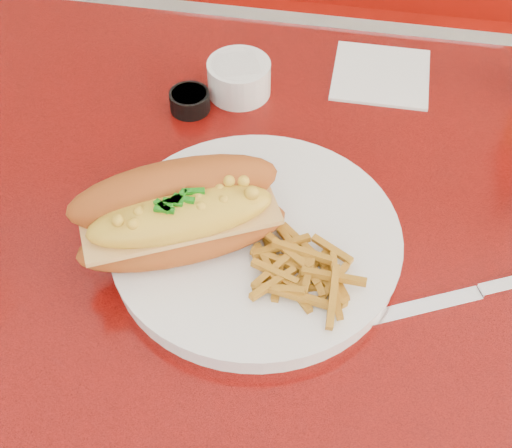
% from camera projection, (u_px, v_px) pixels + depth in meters
% --- Properties ---
extents(diner_table, '(1.23, 0.83, 0.77)m').
position_uv_depth(diner_table, '(329.00, 316.00, 0.90)').
color(diner_table, red).
rests_on(diner_table, ground).
extents(booth_bench_far, '(1.20, 0.51, 0.90)m').
position_uv_depth(booth_bench_far, '(358.00, 105.00, 1.67)').
color(booth_bench_far, '#951309').
rests_on(booth_bench_far, ground).
extents(dinner_plate, '(0.32, 0.32, 0.02)m').
position_uv_depth(dinner_plate, '(256.00, 241.00, 0.76)').
color(dinner_plate, white).
rests_on(dinner_plate, diner_table).
extents(mac_hoagie, '(0.24, 0.19, 0.10)m').
position_uv_depth(mac_hoagie, '(179.00, 214.00, 0.72)').
color(mac_hoagie, '#AD531B').
rests_on(mac_hoagie, dinner_plate).
extents(fries_pile, '(0.10, 0.09, 0.03)m').
position_uv_depth(fries_pile, '(301.00, 267.00, 0.71)').
color(fries_pile, orange).
rests_on(fries_pile, dinner_plate).
extents(fork, '(0.05, 0.16, 0.00)m').
position_uv_depth(fork, '(326.00, 221.00, 0.76)').
color(fork, silver).
rests_on(fork, dinner_plate).
extents(gravy_ramekin, '(0.09, 0.09, 0.05)m').
position_uv_depth(gravy_ramekin, '(239.00, 77.00, 0.92)').
color(gravy_ramekin, white).
rests_on(gravy_ramekin, diner_table).
extents(sauce_cup_left, '(0.07, 0.07, 0.03)m').
position_uv_depth(sauce_cup_left, '(190.00, 100.00, 0.91)').
color(sauce_cup_left, black).
rests_on(sauce_cup_left, diner_table).
extents(knife, '(0.20, 0.11, 0.01)m').
position_uv_depth(knife, '(471.00, 294.00, 0.72)').
color(knife, silver).
rests_on(knife, diner_table).
extents(paper_napkin, '(0.13, 0.13, 0.00)m').
position_uv_depth(paper_napkin, '(381.00, 75.00, 0.96)').
color(paper_napkin, white).
rests_on(paper_napkin, diner_table).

